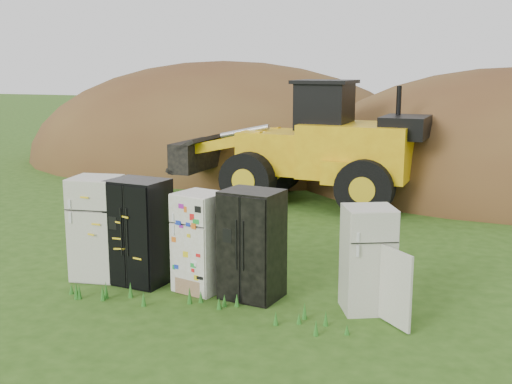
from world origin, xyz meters
TOP-DOWN VIEW (x-y plane):
  - ground at (0.00, 0.00)m, footprint 120.00×120.00m
  - fridge_leftmost at (-2.49, -0.03)m, footprint 0.90×0.88m
  - fridge_black_side at (-1.65, -0.02)m, footprint 1.02×0.85m
  - fridge_sticker at (-0.50, -0.00)m, footprint 0.88×0.84m
  - fridge_dark_mid at (0.42, -0.04)m, footprint 1.00×0.86m
  - fridge_open_door at (2.28, 0.03)m, footprint 0.96×0.93m
  - wheel_loader at (-1.08, 7.41)m, footprint 7.02×3.13m
  - dirt_mound_left at (-5.85, 13.85)m, footprint 16.08×12.06m

SIDE VIEW (x-z plane):
  - ground at x=0.00m, z-range 0.00..0.00m
  - dirt_mound_left at x=-5.85m, z-range -3.88..3.88m
  - fridge_open_door at x=2.28m, z-range 0.00..1.63m
  - fridge_sticker at x=-0.50m, z-range 0.00..1.66m
  - fridge_dark_mid at x=0.42m, z-range 0.00..1.77m
  - fridge_leftmost at x=-2.49m, z-range 0.00..1.81m
  - fridge_black_side at x=-1.65m, z-range 0.00..1.81m
  - wheel_loader at x=-1.08m, z-range 0.00..3.33m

